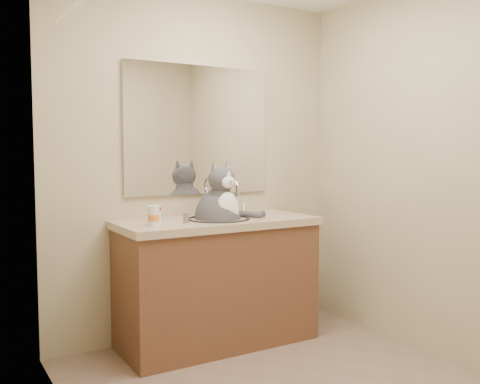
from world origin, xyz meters
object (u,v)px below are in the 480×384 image
Objects in this scene: pill_bottle_orange at (154,216)px; grey_canister at (186,218)px; pill_bottle_redcap at (156,215)px; cat at (219,214)px.

pill_bottle_orange reaches higher than grey_canister.
pill_bottle_orange is at bearing -119.12° from pill_bottle_redcap.
pill_bottle_orange is (-0.07, -0.12, 0.01)m from pill_bottle_redcap.
pill_bottle_orange is 2.04× the size of grey_canister.
cat is at bearing 10.28° from pill_bottle_orange.
cat is 10.06× the size of grey_canister.
cat is at bearing -3.40° from pill_bottle_redcap.
pill_bottle_redcap is 0.82× the size of pill_bottle_orange.
cat is at bearing 13.05° from grey_canister.
cat reaches higher than pill_bottle_redcap.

